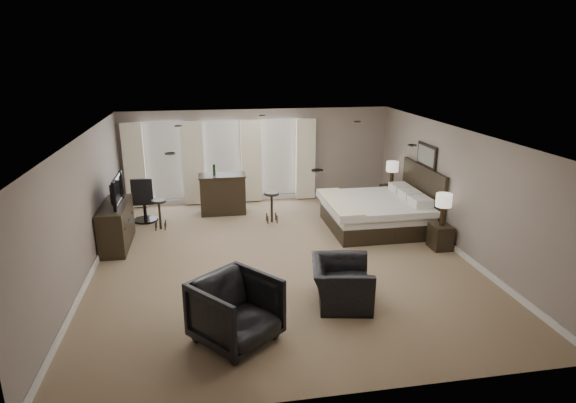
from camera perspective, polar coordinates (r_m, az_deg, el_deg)
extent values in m
cube|color=#877256|center=(10.05, -0.73, -6.73)|extent=(7.60, 8.60, 0.04)
cube|color=silver|center=(9.30, -0.79, 8.07)|extent=(7.60, 8.60, 0.04)
cube|color=gray|center=(13.68, -3.63, 5.46)|extent=(7.50, 0.04, 2.60)
cube|color=gray|center=(5.75, 6.20, -11.79)|extent=(7.50, 0.04, 2.60)
cube|color=gray|center=(9.76, -23.06, -0.75)|extent=(0.04, 8.50, 2.60)
cube|color=gray|center=(10.82, 19.24, 1.36)|extent=(0.04, 8.50, 2.60)
cube|color=silver|center=(13.60, -14.58, 4.66)|extent=(1.15, 0.04, 2.05)
cube|color=silver|center=(13.56, -7.82, 5.02)|extent=(1.15, 0.04, 2.05)
cube|color=silver|center=(13.71, -1.10, 5.31)|extent=(1.15, 0.04, 2.05)
cube|color=beige|center=(13.58, -17.75, 4.07)|extent=(0.55, 0.12, 2.30)
cube|color=beige|center=(13.46, -11.19, 4.45)|extent=(0.55, 0.12, 2.30)
cube|color=beige|center=(13.51, -4.38, 4.78)|extent=(0.55, 0.12, 2.30)
cube|color=beige|center=(13.74, 2.08, 5.03)|extent=(0.55, 0.12, 2.30)
cube|color=silver|center=(11.69, 10.72, 0.35)|extent=(2.35, 2.24, 1.49)
cube|color=black|center=(10.95, 17.59, -4.00)|extent=(0.40, 0.49, 0.54)
cube|color=black|center=(13.42, 12.04, 0.52)|extent=(0.47, 0.57, 0.62)
cube|color=beige|center=(10.75, 17.89, -0.93)|extent=(0.34, 0.34, 0.70)
cube|color=beige|center=(13.25, 12.21, 3.21)|extent=(0.33, 0.33, 0.68)
cube|color=slate|center=(11.89, 16.07, 5.25)|extent=(0.04, 0.96, 0.56)
cube|color=black|center=(11.15, -19.67, -2.68)|extent=(0.53, 1.64, 0.95)
imported|color=black|center=(10.99, -19.96, 0.01)|extent=(0.63, 1.09, 0.14)
imported|color=black|center=(8.21, 6.36, -8.79)|extent=(0.93, 1.24, 0.98)
imported|color=black|center=(7.17, -6.20, -12.42)|extent=(1.44, 1.44, 1.09)
cube|color=black|center=(12.76, -7.75, 0.89)|extent=(1.21, 0.63, 1.06)
cube|color=black|center=(11.94, -14.96, -1.50)|extent=(0.41, 0.41, 0.73)
cube|color=black|center=(12.01, -1.94, -0.68)|extent=(0.47, 0.47, 0.78)
cube|color=black|center=(12.54, -16.72, 0.29)|extent=(0.61, 0.61, 1.17)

